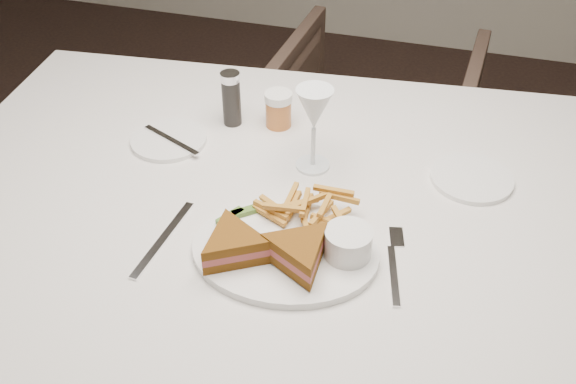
% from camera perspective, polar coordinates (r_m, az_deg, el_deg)
% --- Properties ---
extents(table, '(1.55, 1.11, 0.75)m').
position_cam_1_polar(table, '(1.48, 0.55, -11.70)').
color(table, silver).
rests_on(table, ground).
extents(chair_far, '(0.67, 0.63, 0.66)m').
position_cam_1_polar(chair_far, '(2.24, 7.60, 6.35)').
color(chair_far, '#48362C').
rests_on(chair_far, ground).
extents(table_setting, '(0.78, 0.57, 0.18)m').
position_cam_1_polar(table_setting, '(1.15, 0.40, -0.86)').
color(table_setting, white).
rests_on(table_setting, table).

